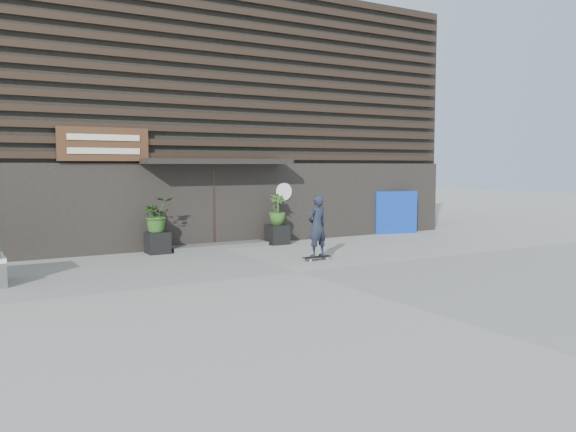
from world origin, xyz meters
TOP-DOWN VIEW (x-y plane):
  - ground at (0.00, 0.00)m, footprint 80.00×80.00m
  - entrance_step at (0.00, 4.60)m, footprint 3.00×0.80m
  - planter_pot_left at (-1.90, 4.40)m, footprint 0.60×0.60m
  - bamboo_left at (-1.90, 4.40)m, footprint 0.86×0.75m
  - planter_pot_right at (1.90, 4.40)m, footprint 0.60×0.60m
  - bamboo_right at (1.90, 4.40)m, footprint 0.54×0.54m
  - blue_tarp at (6.92, 4.70)m, footprint 1.61×0.47m
  - building at (-0.00, 9.96)m, footprint 18.00×11.00m
  - skateboarder at (1.28, 1.20)m, footprint 0.78×0.47m

SIDE VIEW (x-z plane):
  - ground at x=0.00m, z-range 0.00..0.00m
  - entrance_step at x=0.00m, z-range 0.00..0.12m
  - planter_pot_left at x=-1.90m, z-range 0.00..0.60m
  - planter_pot_right at x=1.90m, z-range 0.00..0.60m
  - blue_tarp at x=6.92m, z-range 0.00..1.52m
  - skateboarder at x=1.28m, z-range 0.04..1.72m
  - bamboo_left at x=-1.90m, z-range 0.60..1.56m
  - bamboo_right at x=1.90m, z-range 0.60..1.56m
  - building at x=0.00m, z-range -0.01..7.99m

